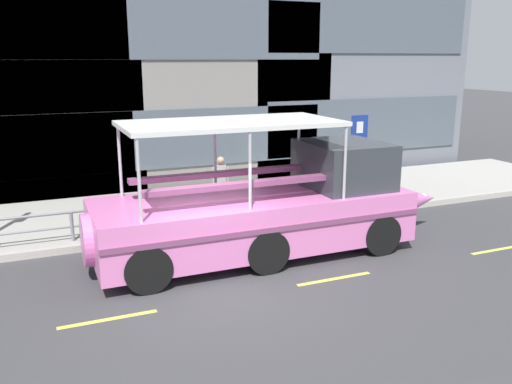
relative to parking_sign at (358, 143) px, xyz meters
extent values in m
plane|color=#3D3D3F|center=(-6.21, -4.17, -2.04)|extent=(120.00, 120.00, 0.00)
cube|color=#A8A59E|center=(-6.21, 1.43, -1.95)|extent=(32.00, 4.80, 0.18)
cube|color=#B2ADA3|center=(-6.21, -1.06, -1.95)|extent=(32.00, 0.18, 0.18)
cube|color=#DBD64C|center=(-8.61, -5.02, -2.04)|extent=(1.80, 0.12, 0.01)
cube|color=#DBD64C|center=(-3.81, -5.02, -2.04)|extent=(1.80, 0.12, 0.01)
cube|color=#DBD64C|center=(0.99, -5.02, -2.04)|extent=(1.80, 0.12, 0.01)
cube|color=#4C5660|center=(-5.83, 4.20, -0.16)|extent=(13.34, 0.06, 2.07)
cube|color=#4C5660|center=(-5.83, 4.20, 3.61)|extent=(13.34, 0.06, 2.07)
cube|color=#4C5660|center=(3.25, 4.20, -0.06)|extent=(9.09, 0.06, 2.18)
cube|color=#4C5660|center=(3.25, 4.20, 3.90)|extent=(9.09, 0.06, 2.18)
cylinder|color=gray|center=(-4.99, -0.72, -1.10)|extent=(11.61, 0.07, 0.07)
cylinder|color=gray|center=(-4.99, -0.72, -1.48)|extent=(11.61, 0.06, 0.06)
cylinder|color=gray|center=(-8.86, -0.72, -1.48)|extent=(0.09, 0.09, 0.76)
cylinder|color=gray|center=(-6.93, -0.72, -1.48)|extent=(0.09, 0.09, 0.76)
cylinder|color=gray|center=(-4.99, -0.72, -1.48)|extent=(0.09, 0.09, 0.76)
cylinder|color=gray|center=(-3.06, -0.72, -1.48)|extent=(0.09, 0.09, 0.76)
cylinder|color=gray|center=(-1.12, -0.72, -1.48)|extent=(0.09, 0.09, 0.76)
cylinder|color=gray|center=(0.81, -0.72, -1.48)|extent=(0.09, 0.09, 0.76)
cylinder|color=#4C4F54|center=(0.00, 0.03, -0.50)|extent=(0.08, 0.08, 2.71)
cube|color=navy|center=(0.00, -0.02, 0.50)|extent=(0.60, 0.04, 0.76)
cube|color=white|center=(0.00, -0.04, 0.50)|extent=(0.24, 0.01, 0.36)
cube|color=pink|center=(-4.84, -2.93, -1.16)|extent=(7.57, 2.62, 1.22)
cone|color=pink|center=(-0.20, -2.93, -1.16)|extent=(1.70, 1.15, 1.15)
cylinder|color=pink|center=(-8.62, -2.93, -1.16)|extent=(0.38, 1.15, 1.15)
cube|color=#783F64|center=(-4.84, -4.26, -1.01)|extent=(7.57, 0.04, 0.12)
sphere|color=white|center=(0.23, -2.93, -1.11)|extent=(0.22, 0.22, 0.22)
cube|color=#33383D|center=(-2.38, -2.93, 0.02)|extent=(1.89, 2.20, 1.13)
cube|color=silver|center=(-5.40, -2.93, 1.19)|extent=(4.92, 2.41, 0.10)
cylinder|color=#B2B2B7|center=(-3.06, -1.78, 0.30)|extent=(0.07, 0.07, 1.69)
cylinder|color=#B2B2B7|center=(-3.06, -4.08, 0.30)|extent=(0.07, 0.07, 1.69)
cylinder|color=#B2B2B7|center=(-5.40, -1.78, 0.30)|extent=(0.07, 0.07, 1.69)
cylinder|color=#B2B2B7|center=(-5.40, -4.08, 0.30)|extent=(0.07, 0.07, 1.69)
cylinder|color=#B2B2B7|center=(-7.74, -1.78, 0.30)|extent=(0.07, 0.07, 1.69)
cylinder|color=#B2B2B7|center=(-7.74, -4.08, 0.30)|extent=(0.07, 0.07, 1.69)
cube|color=#783F64|center=(-5.40, -2.30, -0.10)|extent=(4.53, 0.28, 0.12)
cube|color=#783F64|center=(-5.40, -3.56, -0.10)|extent=(4.53, 0.28, 0.12)
cylinder|color=black|center=(-2.00, -1.73, -1.54)|extent=(1.00, 0.28, 1.00)
cylinder|color=black|center=(-2.00, -4.13, -1.54)|extent=(1.00, 0.28, 1.00)
cylinder|color=black|center=(-5.03, -1.73, -1.54)|extent=(1.00, 0.28, 1.00)
cylinder|color=black|center=(-5.03, -4.13, -1.54)|extent=(1.00, 0.28, 1.00)
cylinder|color=black|center=(-7.68, -1.73, -1.54)|extent=(1.00, 0.28, 1.00)
cylinder|color=black|center=(-7.68, -4.13, -1.54)|extent=(1.00, 0.28, 1.00)
cylinder|color=black|center=(-1.16, -0.07, -1.42)|extent=(0.11, 0.11, 0.87)
cylinder|color=black|center=(-1.09, 0.10, -1.42)|extent=(0.11, 0.11, 0.87)
cube|color=navy|center=(-1.12, 0.02, -0.68)|extent=(0.30, 0.37, 0.62)
cylinder|color=navy|center=(-1.20, -0.19, -0.71)|extent=(0.08, 0.08, 0.56)
cylinder|color=navy|center=(-1.05, 0.22, -0.71)|extent=(0.08, 0.08, 0.56)
sphere|color=tan|center=(-1.12, 0.02, -0.23)|extent=(0.24, 0.24, 0.24)
cylinder|color=black|center=(-4.44, 0.33, -1.44)|extent=(0.11, 0.11, 0.83)
cylinder|color=black|center=(-4.60, 0.39, -1.44)|extent=(0.11, 0.11, 0.83)
cube|color=#B7B2A8|center=(-4.52, 0.36, -0.73)|extent=(0.36, 0.29, 0.59)
cylinder|color=#B7B2A8|center=(-4.33, 0.28, -0.76)|extent=(0.07, 0.07, 0.53)
cylinder|color=#B7B2A8|center=(-4.71, 0.44, -0.76)|extent=(0.07, 0.07, 0.53)
sphere|color=tan|center=(-4.52, 0.36, -0.30)|extent=(0.23, 0.23, 0.23)
camera|label=1|loc=(-9.63, -14.40, 2.63)|focal=37.81mm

